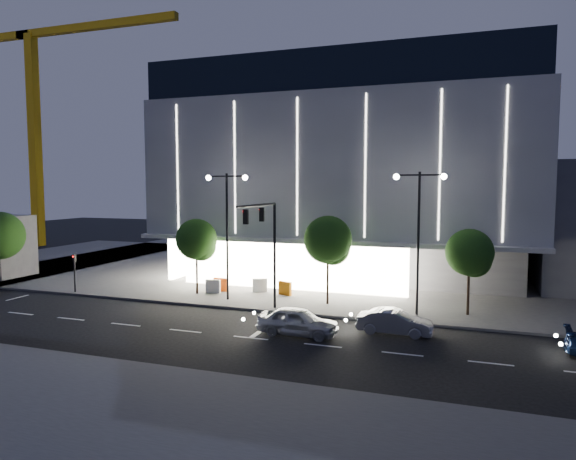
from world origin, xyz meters
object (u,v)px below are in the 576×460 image
(traffic_mast, at_px, (266,236))
(barrier_a, at_px, (220,284))
(barrier_c, at_px, (285,288))
(tree_right, at_px, (470,255))
(street_lamp_west, at_px, (227,217))
(tower_crane, at_px, (39,92))
(ped_signal_far, at_px, (75,269))
(tree_mid, at_px, (328,243))
(tree_left, at_px, (197,242))
(car_lead, at_px, (298,322))
(barrier_d, at_px, (260,285))
(street_lamp_east, at_px, (419,222))
(car_second, at_px, (395,322))
(barrier_b, at_px, (213,286))

(traffic_mast, bearing_deg, barrier_a, 138.76)
(barrier_a, xyz_separation_m, barrier_c, (5.12, 0.26, 0.00))
(tree_right, height_order, barrier_a, tree_right)
(street_lamp_west, relative_size, tower_crane, 0.28)
(barrier_c, bearing_deg, ped_signal_far, -143.10)
(ped_signal_far, relative_size, tree_mid, 0.49)
(tree_left, distance_m, barrier_c, 7.35)
(street_lamp_west, xyz_separation_m, car_lead, (7.23, -6.18, -5.20))
(traffic_mast, distance_m, tower_crane, 51.04)
(traffic_mast, height_order, tree_mid, traffic_mast)
(barrier_a, height_order, barrier_c, same)
(traffic_mast, bearing_deg, car_lead, -47.48)
(car_lead, xyz_separation_m, barrier_d, (-6.07, 9.32, -0.11))
(street_lamp_east, distance_m, tree_left, 16.12)
(tree_mid, xyz_separation_m, barrier_c, (-3.68, 1.64, -3.68))
(tower_crane, relative_size, tree_mid, 5.20)
(ped_signal_far, xyz_separation_m, barrier_d, (13.16, 4.64, -1.24))
(street_lamp_east, distance_m, car_second, 6.82)
(barrier_d, bearing_deg, barrier_a, 169.29)
(car_lead, bearing_deg, barrier_d, 34.79)
(barrier_a, bearing_deg, car_lead, -43.20)
(tree_left, distance_m, tree_right, 19.00)
(tree_left, relative_size, barrier_d, 5.20)
(tree_mid, distance_m, barrier_b, 9.75)
(tower_crane, distance_m, car_second, 59.94)
(barrier_a, bearing_deg, street_lamp_west, -53.08)
(barrier_a, relative_size, barrier_c, 1.00)
(ped_signal_far, xyz_separation_m, tree_mid, (19.03, 2.52, 2.45))
(car_lead, xyz_separation_m, barrier_b, (-9.22, 7.77, -0.11))
(street_lamp_east, bearing_deg, tree_mid, 170.31)
(ped_signal_far, distance_m, tower_crane, 39.63)
(tree_left, bearing_deg, street_lamp_east, -3.65)
(traffic_mast, height_order, car_lead, traffic_mast)
(traffic_mast, xyz_separation_m, street_lamp_west, (-4.00, 2.66, 0.93))
(ped_signal_far, height_order, tree_mid, tree_mid)
(car_lead, relative_size, car_second, 1.09)
(tree_right, bearing_deg, barrier_d, 171.90)
(barrier_d, bearing_deg, ped_signal_far, 174.63)
(tree_left, xyz_separation_m, barrier_a, (1.20, 1.38, -3.38))
(street_lamp_west, height_order, barrier_c, street_lamp_west)
(ped_signal_far, bearing_deg, car_second, -6.46)
(barrier_b, bearing_deg, car_lead, -48.87)
(barrier_d, bearing_deg, tower_crane, 129.44)
(street_lamp_east, relative_size, tower_crane, 0.28)
(barrier_b, bearing_deg, barrier_a, 66.85)
(ped_signal_far, xyz_separation_m, tree_left, (9.03, 2.52, 2.15))
(tree_right, bearing_deg, tower_crane, 158.75)
(street_lamp_east, distance_m, barrier_c, 11.33)
(street_lamp_west, relative_size, barrier_a, 8.18)
(street_lamp_west, bearing_deg, barrier_c, 38.50)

